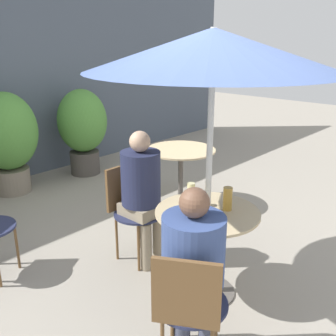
# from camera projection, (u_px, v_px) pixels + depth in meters

# --- Properties ---
(ground_plane) EXTENTS (20.00, 20.00, 0.00)m
(ground_plane) POSITION_uv_depth(u_px,v_px,m) (218.00, 309.00, 2.95)
(ground_plane) COLOR gray
(cafe_table_near) EXTENTS (0.79, 0.79, 0.71)m
(cafe_table_near) POSITION_uv_depth(u_px,v_px,m) (207.00, 233.00, 2.99)
(cafe_table_near) COLOR #514C47
(cafe_table_near) RESTS_ON ground_plane
(cafe_table_far) EXTENTS (0.81, 0.81, 0.71)m
(cafe_table_far) POSITION_uv_depth(u_px,v_px,m) (181.00, 164.00, 4.61)
(cafe_table_far) COLOR #514C47
(cafe_table_far) RESTS_ON ground_plane
(bistro_chair_0) EXTENTS (0.44, 0.44, 0.86)m
(bistro_chair_0) POSITION_uv_depth(u_px,v_px,m) (131.00, 203.00, 3.53)
(bistro_chair_0) COLOR #232847
(bistro_chair_0) RESTS_ON ground_plane
(bistro_chair_1) EXTENTS (0.50, 0.49, 0.86)m
(bistro_chair_1) POSITION_uv_depth(u_px,v_px,m) (189.00, 303.00, 2.20)
(bistro_chair_1) COLOR #232847
(bistro_chair_1) RESTS_ON ground_plane
(seated_person_0) EXTENTS (0.34, 0.35, 1.21)m
(seated_person_0) POSITION_uv_depth(u_px,v_px,m) (142.00, 187.00, 3.37)
(seated_person_0) COLOR gray
(seated_person_0) RESTS_ON ground_plane
(seated_person_1) EXTENTS (0.46, 0.44, 1.17)m
(seated_person_1) POSITION_uv_depth(u_px,v_px,m) (193.00, 263.00, 2.29)
(seated_person_1) COLOR #42475B
(seated_person_1) RESTS_ON ground_plane
(beer_glass_0) EXTENTS (0.06, 0.06, 0.19)m
(beer_glass_0) POSITION_uv_depth(u_px,v_px,m) (191.00, 195.00, 2.99)
(beer_glass_0) COLOR beige
(beer_glass_0) RESTS_ON cafe_table_near
(beer_glass_1) EXTENTS (0.07, 0.07, 0.19)m
(beer_glass_1) POSITION_uv_depth(u_px,v_px,m) (198.00, 207.00, 2.78)
(beer_glass_1) COLOR #DBC65B
(beer_glass_1) RESTS_ON cafe_table_near
(beer_glass_2) EXTENTS (0.07, 0.07, 0.18)m
(beer_glass_2) POSITION_uv_depth(u_px,v_px,m) (228.00, 199.00, 2.93)
(beer_glass_2) COLOR #B28433
(beer_glass_2) RESTS_ON cafe_table_near
(potted_plant_1) EXTENTS (0.77, 0.77, 1.31)m
(potted_plant_1) POSITION_uv_depth(u_px,v_px,m) (7.00, 136.00, 4.96)
(potted_plant_1) COLOR slate
(potted_plant_1) RESTS_ON ground_plane
(potted_plant_2) EXTENTS (0.71, 0.71, 1.25)m
(potted_plant_2) POSITION_uv_depth(u_px,v_px,m) (83.00, 126.00, 5.68)
(potted_plant_2) COLOR #47423D
(potted_plant_2) RESTS_ON ground_plane
(umbrella) EXTENTS (1.73, 1.73, 2.01)m
(umbrella) POSITION_uv_depth(u_px,v_px,m) (213.00, 50.00, 2.56)
(umbrella) COLOR silver
(umbrella) RESTS_ON ground_plane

